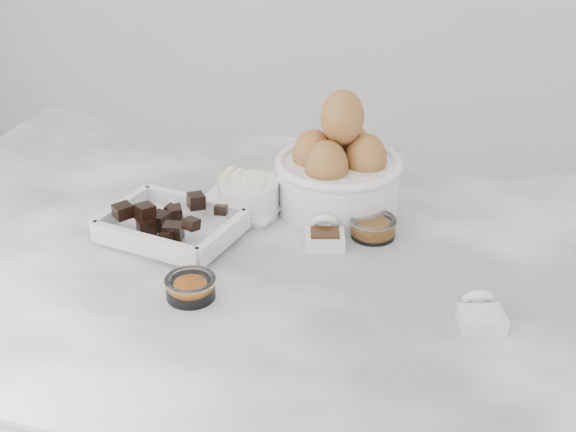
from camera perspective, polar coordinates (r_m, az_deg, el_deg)
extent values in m
cube|color=white|center=(1.11, -1.46, -3.29)|extent=(1.20, 0.80, 0.04)
cube|color=white|center=(1.14, -8.27, -1.19)|extent=(0.19, 0.15, 0.01)
cube|color=white|center=(1.21, -3.13, 0.84)|extent=(0.12, 0.12, 0.01)
cube|color=white|center=(1.21, -3.14, 1.13)|extent=(0.13, 0.13, 0.00)
cylinder|color=white|center=(1.18, -2.80, 1.28)|extent=(0.09, 0.09, 0.05)
cylinder|color=white|center=(1.17, -2.82, 2.21)|extent=(0.07, 0.07, 0.01)
cylinder|color=white|center=(1.20, 3.60, 2.27)|extent=(0.18, 0.18, 0.07)
torus|color=white|center=(1.19, 3.64, 3.75)|extent=(0.19, 0.19, 0.02)
ellipsoid|color=olive|center=(1.18, 5.54, 4.00)|extent=(0.06, 0.06, 0.08)
ellipsoid|color=olive|center=(1.19, 1.81, 4.26)|extent=(0.06, 0.06, 0.08)
ellipsoid|color=olive|center=(1.22, 4.31, 4.77)|extent=(0.06, 0.06, 0.08)
ellipsoid|color=olive|center=(1.15, 2.86, 3.43)|extent=(0.06, 0.06, 0.08)
ellipsoid|color=olive|center=(1.16, 3.89, 7.01)|extent=(0.06, 0.06, 0.08)
cylinder|color=white|center=(1.13, 6.06, -0.84)|extent=(0.06, 0.06, 0.03)
torus|color=white|center=(1.13, 6.09, -0.30)|extent=(0.07, 0.07, 0.01)
cylinder|color=orange|center=(1.13, 6.05, -1.04)|extent=(0.05, 0.05, 0.01)
cylinder|color=white|center=(1.00, -6.94, -5.11)|extent=(0.06, 0.06, 0.03)
torus|color=white|center=(0.99, -6.98, -4.54)|extent=(0.07, 0.07, 0.01)
ellipsoid|color=orange|center=(1.00, -6.94, -5.07)|extent=(0.04, 0.04, 0.02)
cube|color=white|center=(1.10, 2.63, -1.71)|extent=(0.06, 0.06, 0.02)
cube|color=#321B0B|center=(1.10, 2.65, -1.18)|extent=(0.05, 0.04, 0.00)
torus|color=white|center=(1.12, 2.60, -0.51)|extent=(0.05, 0.04, 0.04)
cube|color=white|center=(0.97, 13.63, -7.15)|extent=(0.06, 0.06, 0.02)
cube|color=white|center=(0.96, 13.70, -6.60)|extent=(0.05, 0.04, 0.00)
torus|color=white|center=(0.98, 13.34, -5.75)|extent=(0.05, 0.04, 0.04)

